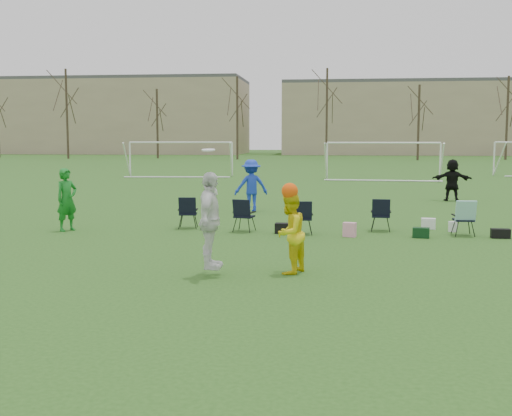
# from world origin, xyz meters

# --- Properties ---
(ground) EXTENTS (260.00, 260.00, 0.00)m
(ground) POSITION_xyz_m (0.00, 0.00, 0.00)
(ground) COLOR #28531A
(ground) RESTS_ON ground
(fielder_green_near) EXTENTS (0.74, 0.81, 1.86)m
(fielder_green_near) POSITION_xyz_m (-7.12, 7.31, 0.93)
(fielder_green_near) COLOR #157620
(fielder_green_near) RESTS_ON ground
(fielder_blue) EXTENTS (1.43, 1.12, 1.94)m
(fielder_blue) POSITION_xyz_m (-2.32, 12.87, 0.97)
(fielder_blue) COLOR blue
(fielder_blue) RESTS_ON ground
(fielder_black) EXTENTS (1.74, 0.74, 1.82)m
(fielder_black) POSITION_xyz_m (5.89, 17.93, 0.91)
(fielder_black) COLOR black
(fielder_black) RESTS_ON ground
(center_contest) EXTENTS (2.25, 1.52, 2.55)m
(center_contest) POSITION_xyz_m (-1.02, 1.84, 1.01)
(center_contest) COLOR white
(center_contest) RESTS_ON ground
(sideline_setup) EXTENTS (11.11, 2.19, 1.82)m
(sideline_setup) POSITION_xyz_m (2.19, 8.02, 0.53)
(sideline_setup) COLOR #0F3A1E
(sideline_setup) RESTS_ON ground
(goal_left) EXTENTS (7.39, 0.76, 2.46)m
(goal_left) POSITION_xyz_m (-10.00, 34.00, 1.92)
(goal_left) COLOR white
(goal_left) RESTS_ON ground
(goal_mid) EXTENTS (7.40, 0.63, 2.46)m
(goal_mid) POSITION_xyz_m (4.00, 32.00, 1.92)
(goal_mid) COLOR white
(goal_mid) RESTS_ON ground
(tree_line) EXTENTS (110.28, 3.28, 11.40)m
(tree_line) POSITION_xyz_m (0.24, 69.85, 5.09)
(tree_line) COLOR #382B21
(tree_line) RESTS_ON ground
(building_row) EXTENTS (126.00, 16.00, 13.00)m
(building_row) POSITION_xyz_m (6.73, 96.00, 5.99)
(building_row) COLOR tan
(building_row) RESTS_ON ground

